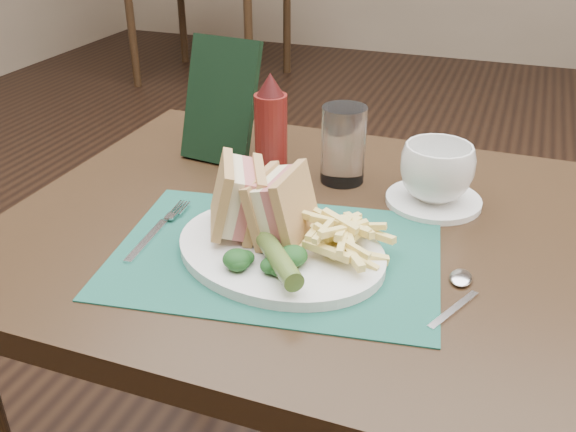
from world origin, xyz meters
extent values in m
plane|color=black|center=(0.00, 0.00, 0.00)|extent=(7.00, 7.00, 0.00)
plane|color=gray|center=(0.00, 3.50, 0.00)|extent=(6.00, 0.00, 6.00)
cube|color=#1A5345|center=(-0.01, -0.61, 0.75)|extent=(0.48, 0.38, 0.00)
cylinder|color=#456024|center=(0.02, -0.68, 0.79)|extent=(0.10, 0.11, 0.03)
cylinder|color=white|center=(0.17, -0.38, 0.76)|extent=(0.17, 0.17, 0.01)
imported|color=white|center=(0.17, -0.38, 0.80)|extent=(0.15, 0.15, 0.09)
cylinder|color=white|center=(0.01, -0.35, 0.81)|extent=(0.08, 0.08, 0.13)
cube|color=black|center=(-0.22, -0.33, 0.86)|extent=(0.14, 0.10, 0.21)
camera|label=1|loc=(0.27, -1.31, 1.22)|focal=40.00mm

